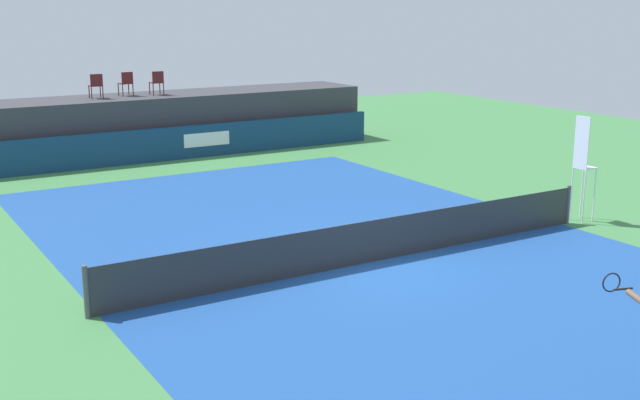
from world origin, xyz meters
TOP-DOWN VIEW (x-y plane):
  - ground_plane at (0.00, 3.00)m, footprint 48.00×48.00m
  - court_inner at (0.00, 0.00)m, footprint 12.00×22.00m
  - sponsor_wall at (0.01, 13.50)m, footprint 18.00×0.22m
  - spectator_platform at (0.00, 15.30)m, footprint 18.00×2.80m
  - spectator_chair_far_left at (-1.51, 15.14)m, footprint 0.47×0.47m
  - spectator_chair_left at (-0.32, 15.41)m, footprint 0.48×0.48m
  - spectator_chair_center at (0.77, 15.12)m, footprint 0.44×0.44m
  - umpire_chair at (6.62, -0.00)m, footprint 0.45×0.45m
  - tennis_net at (0.00, 0.00)m, footprint 12.40×0.02m
  - net_post_near at (-6.20, 0.00)m, footprint 0.10×0.10m
  - net_post_far at (6.20, 0.00)m, footprint 0.10×0.10m

SIDE VIEW (x-z plane):
  - ground_plane at x=0.00m, z-range 0.00..0.00m
  - court_inner at x=0.00m, z-range 0.00..0.00m
  - tennis_net at x=0.00m, z-range 0.00..0.95m
  - net_post_near at x=-6.20m, z-range 0.00..1.00m
  - net_post_far at x=6.20m, z-range 0.00..1.00m
  - sponsor_wall at x=0.01m, z-range 0.00..1.20m
  - spectator_platform at x=0.00m, z-range 0.00..2.20m
  - umpire_chair at x=6.62m, z-range 0.21..2.97m
  - spectator_chair_far_left at x=-1.51m, z-range 2.25..3.14m
  - spectator_chair_left at x=-0.32m, z-range 2.25..3.14m
  - spectator_chair_center at x=0.77m, z-range 2.25..3.14m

